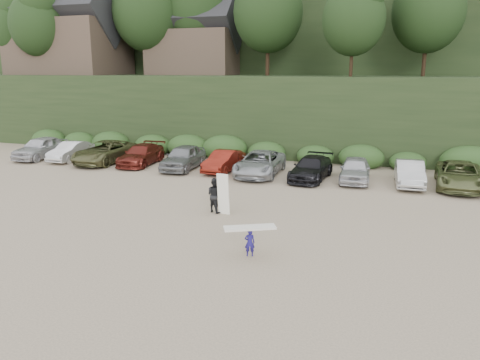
% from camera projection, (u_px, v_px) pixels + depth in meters
% --- Properties ---
extents(ground, '(120.00, 120.00, 0.00)m').
position_uv_depth(ground, '(230.00, 226.00, 20.09)').
color(ground, tan).
rests_on(ground, ground).
extents(hillside_backdrop, '(90.00, 41.50, 28.00)m').
position_uv_depth(hillside_backdrop, '(340.00, 25.00, 50.66)').
color(hillside_backdrop, black).
rests_on(hillside_backdrop, ground).
extents(parked_cars, '(34.04, 5.90, 1.63)m').
position_uv_depth(parked_cars, '(246.00, 162.00, 30.02)').
color(parked_cars, silver).
rests_on(parked_cars, ground).
extents(child_surfer, '(1.89, 1.32, 1.11)m').
position_uv_depth(child_surfer, '(250.00, 236.00, 16.67)').
color(child_surfer, navy).
rests_on(child_surfer, ground).
extents(adult_surfer, '(1.28, 0.89, 1.94)m').
position_uv_depth(adult_surfer, '(216.00, 195.00, 21.78)').
color(adult_surfer, black).
rests_on(adult_surfer, ground).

